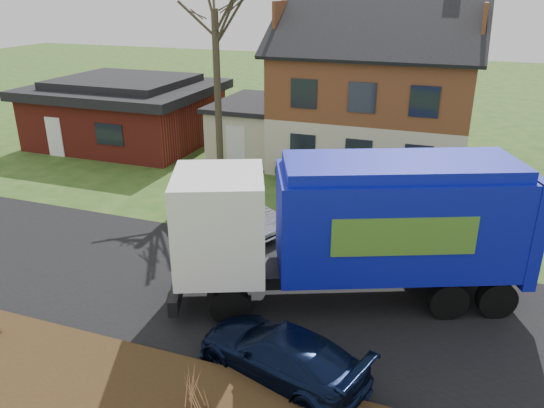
% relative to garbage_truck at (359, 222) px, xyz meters
% --- Properties ---
extents(ground, '(120.00, 120.00, 0.00)m').
position_rel_garbage_truck_xyz_m(ground, '(-3.88, -0.80, -2.40)').
color(ground, '#2A4B19').
rests_on(ground, ground).
extents(road, '(80.00, 7.00, 0.02)m').
position_rel_garbage_truck_xyz_m(road, '(-3.88, -0.80, -2.39)').
color(road, black).
rests_on(road, ground).
extents(mulch_verge, '(80.00, 3.50, 0.30)m').
position_rel_garbage_truck_xyz_m(mulch_verge, '(-3.88, -6.10, -2.25)').
color(mulch_verge, black).
rests_on(mulch_verge, ground).
extents(main_house, '(12.95, 8.95, 9.26)m').
position_rel_garbage_truck_xyz_m(main_house, '(-2.39, 13.11, 1.63)').
color(main_house, beige).
rests_on(main_house, ground).
extents(ranch_house, '(9.80, 8.20, 3.70)m').
position_rel_garbage_truck_xyz_m(ranch_house, '(-15.88, 12.20, -0.59)').
color(ranch_house, maroon).
rests_on(ranch_house, ground).
extents(garbage_truck, '(9.97, 6.16, 4.17)m').
position_rel_garbage_truck_xyz_m(garbage_truck, '(0.00, 0.00, 0.00)').
color(garbage_truck, black).
rests_on(garbage_truck, ground).
extents(silver_sedan, '(4.91, 3.35, 1.53)m').
position_rel_garbage_truck_xyz_m(silver_sedan, '(-5.52, 3.10, -1.64)').
color(silver_sedan, '#A9ABB1').
rests_on(silver_sedan, ground).
extents(navy_wagon, '(4.56, 2.93, 1.23)m').
position_rel_garbage_truck_xyz_m(navy_wagon, '(-0.91, -3.89, -1.79)').
color(navy_wagon, black).
rests_on(navy_wagon, ground).
extents(grass_clump_mid, '(0.34, 0.28, 0.96)m').
position_rel_garbage_truck_xyz_m(grass_clump_mid, '(-2.13, -5.70, -1.62)').
color(grass_clump_mid, '#A67749').
rests_on(grass_clump_mid, mulch_verge).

